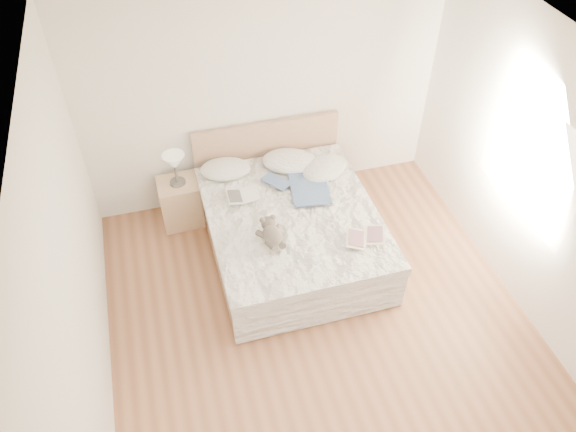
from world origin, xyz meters
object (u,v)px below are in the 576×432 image
(childrens_book, at_px, (365,237))
(photo_book, at_px, (243,196))
(teddy_bear, at_px, (273,240))
(nightstand, at_px, (181,202))
(bed, at_px, (290,227))
(table_lamp, at_px, (174,163))

(childrens_book, bearing_deg, photo_book, 160.41)
(teddy_bear, bearing_deg, nightstand, 114.77)
(bed, height_order, nightstand, bed)
(nightstand, bearing_deg, photo_book, -37.15)
(teddy_bear, bearing_deg, childrens_book, -19.50)
(childrens_book, distance_m, teddy_bear, 0.91)
(table_lamp, relative_size, teddy_bear, 1.12)
(photo_book, bearing_deg, nightstand, 144.67)
(bed, height_order, table_lamp, bed)
(photo_book, relative_size, childrens_book, 0.89)
(childrens_book, bearing_deg, bed, 154.37)
(nightstand, xyz_separation_m, childrens_book, (1.66, -1.41, 0.35))
(bed, relative_size, nightstand, 3.83)
(childrens_book, height_order, teddy_bear, teddy_bear)
(nightstand, distance_m, photo_book, 0.87)
(bed, xyz_separation_m, nightstand, (-1.08, 0.76, -0.03))
(table_lamp, bearing_deg, teddy_bear, -58.08)
(bed, bearing_deg, photo_book, 147.79)
(bed, height_order, childrens_book, bed)
(photo_book, xyz_separation_m, teddy_bear, (0.13, -0.74, 0.02))
(table_lamp, bearing_deg, childrens_book, -40.61)
(nightstand, relative_size, table_lamp, 1.47)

